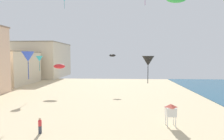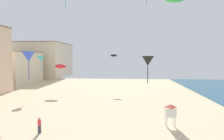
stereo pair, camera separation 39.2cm
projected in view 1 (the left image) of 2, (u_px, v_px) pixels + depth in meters
boardwalk_hotel_mid at (10, 68)px, 53.15m from camera, size 11.53×15.48×9.58m
boardwalk_hotel_far at (41, 60)px, 73.32m from camera, size 18.19×20.88×13.52m
kite_flyer at (40, 125)px, 18.60m from camera, size 0.34×0.34×1.64m
lifeguard_stand at (171, 110)px, 20.55m from camera, size 1.10×1.10×2.55m
kite_blue_delta at (28, 57)px, 24.38m from camera, size 1.64×1.64×3.74m
kite_cyan_delta at (39, 59)px, 37.50m from camera, size 1.37×1.37×3.11m
kite_red_parafoil at (59, 66)px, 40.22m from camera, size 2.56×0.71×1.00m
kite_black_delta at (148, 61)px, 22.47m from camera, size 1.50×1.50×3.41m
kite_black_parafoil at (112, 55)px, 44.83m from camera, size 1.60×0.45×0.62m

